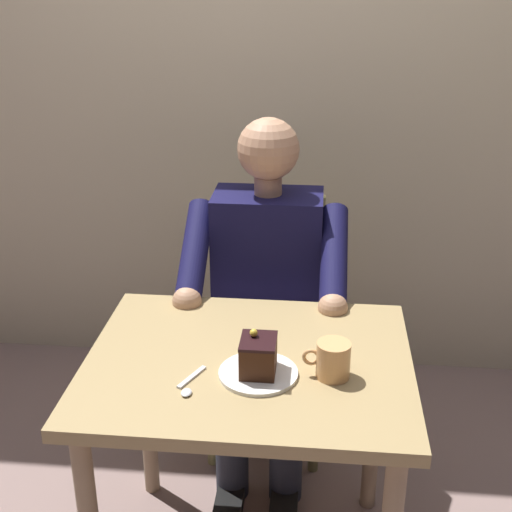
{
  "coord_description": "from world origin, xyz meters",
  "views": [
    {
      "loc": [
        -0.17,
        1.55,
        1.67
      ],
      "look_at": [
        -0.01,
        -0.1,
        0.97
      ],
      "focal_mm": 48.63,
      "sensor_mm": 36.0,
      "label": 1
    }
  ],
  "objects_px": {
    "dining_table": "(249,392)",
    "coffee_cup": "(333,359)",
    "cake_slice": "(258,355)",
    "seated_person": "(265,297)",
    "chair": "(269,310)",
    "dessert_spoon": "(189,385)"
  },
  "relations": [
    {
      "from": "chair",
      "to": "dessert_spoon",
      "type": "xyz_separation_m",
      "value": [
        0.13,
        0.84,
        0.22
      ]
    },
    {
      "from": "seated_person",
      "to": "coffee_cup",
      "type": "height_order",
      "value": "seated_person"
    },
    {
      "from": "seated_person",
      "to": "dessert_spoon",
      "type": "distance_m",
      "value": 0.68
    },
    {
      "from": "cake_slice",
      "to": "seated_person",
      "type": "bearing_deg",
      "value": -86.84
    },
    {
      "from": "dining_table",
      "to": "coffee_cup",
      "type": "distance_m",
      "value": 0.27
    },
    {
      "from": "coffee_cup",
      "to": "dessert_spoon",
      "type": "distance_m",
      "value": 0.36
    },
    {
      "from": "dining_table",
      "to": "dessert_spoon",
      "type": "height_order",
      "value": "dessert_spoon"
    },
    {
      "from": "dining_table",
      "to": "dessert_spoon",
      "type": "xyz_separation_m",
      "value": [
        0.13,
        0.14,
        0.11
      ]
    },
    {
      "from": "dining_table",
      "to": "dessert_spoon",
      "type": "bearing_deg",
      "value": 47.49
    },
    {
      "from": "cake_slice",
      "to": "dessert_spoon",
      "type": "bearing_deg",
      "value": 22.85
    },
    {
      "from": "seated_person",
      "to": "coffee_cup",
      "type": "bearing_deg",
      "value": 110.51
    },
    {
      "from": "seated_person",
      "to": "cake_slice",
      "type": "bearing_deg",
      "value": 93.16
    },
    {
      "from": "coffee_cup",
      "to": "dining_table",
      "type": "bearing_deg",
      "value": -15.74
    },
    {
      "from": "dining_table",
      "to": "dessert_spoon",
      "type": "relative_size",
      "value": 6.07
    },
    {
      "from": "dining_table",
      "to": "coffee_cup",
      "type": "height_order",
      "value": "coffee_cup"
    },
    {
      "from": "dining_table",
      "to": "chair",
      "type": "distance_m",
      "value": 0.7
    },
    {
      "from": "dining_table",
      "to": "cake_slice",
      "type": "height_order",
      "value": "cake_slice"
    },
    {
      "from": "cake_slice",
      "to": "coffee_cup",
      "type": "xyz_separation_m",
      "value": [
        -0.18,
        -0.01,
        -0.01
      ]
    },
    {
      "from": "coffee_cup",
      "to": "dessert_spoon",
      "type": "bearing_deg",
      "value": 13.21
    },
    {
      "from": "coffee_cup",
      "to": "seated_person",
      "type": "bearing_deg",
      "value": -69.49
    },
    {
      "from": "chair",
      "to": "coffee_cup",
      "type": "bearing_deg",
      "value": 106.05
    },
    {
      "from": "chair",
      "to": "cake_slice",
      "type": "distance_m",
      "value": 0.81
    }
  ]
}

